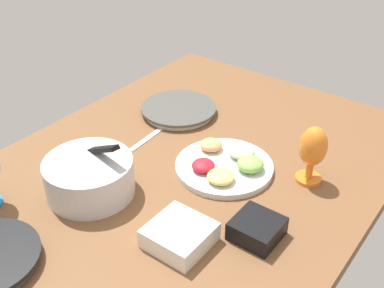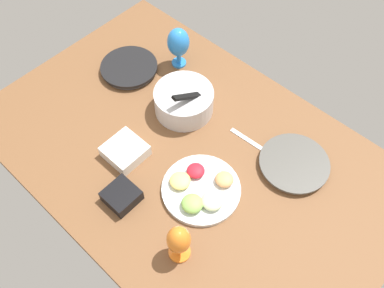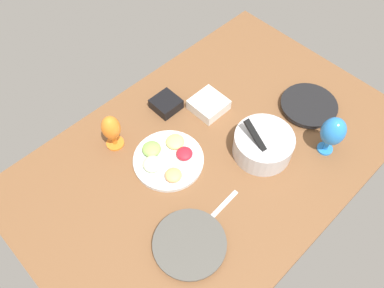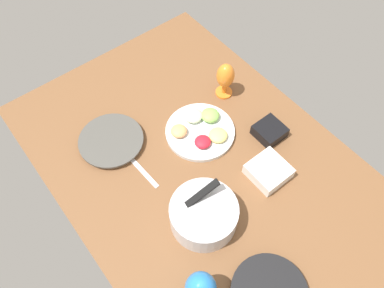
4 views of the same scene
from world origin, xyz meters
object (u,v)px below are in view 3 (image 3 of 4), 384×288
Objects in this scene: mixing_bowl at (263,144)px; hurricane_glass_orange at (111,129)px; dinner_plate_left at (309,106)px; square_bowl_black at (166,104)px; dinner_plate_right at (190,244)px; fruit_platter at (167,159)px; hurricane_glass_blue at (333,132)px; square_bowl_white at (209,104)px.

hurricane_glass_orange is (40.69, -45.13, 4.77)cm from mixing_bowl.
square_bowl_black is at bearing -44.63° from dinner_plate_left.
fruit_platter reaches higher than dinner_plate_right.
mixing_bowl is 46.62cm from square_bowl_black.
square_bowl_black is (-36.78, -53.00, 1.35)cm from dinner_plate_right.
hurricane_glass_blue reaches higher than dinner_plate_right.
square_bowl_white is at bearing 134.10° from square_bowl_black.
square_bowl_black is at bearing -74.83° from mixing_bowl.
hurricane_glass_blue reaches higher than square_bowl_white.
fruit_platter is at bearing -119.82° from dinner_plate_right.
mixing_bowl is (-48.96, -8.09, 4.18)cm from dinner_plate_right.
dinner_plate_left is at bearing 135.37° from square_bowl_black.
dinner_plate_right is at bearing 9.38° from mixing_bowl.
hurricane_glass_blue reaches higher than dinner_plate_left.
mixing_bowl is at bearing 88.32° from square_bowl_white.
square_bowl_black is at bearing -45.90° from square_bowl_white.
hurricane_glass_orange reaches higher than dinner_plate_left.
dinner_plate_left reaches higher than dinner_plate_right.
mixing_bowl is at bearing 0.90° from dinner_plate_left.
hurricane_glass_blue is at bearing 133.96° from hurricane_glass_orange.
dinner_plate_left is 82.20cm from dinner_plate_right.
fruit_platter is 28.21cm from square_bowl_black.
fruit_platter is (63.53, -23.17, 0.22)cm from dinner_plate_left.
hurricane_glass_blue is at bearing 117.07° from square_bowl_black.
mixing_bowl is at bearing 132.04° from hurricane_glass_orange.
square_bowl_white is at bearing -141.63° from dinner_plate_right.
hurricane_glass_orange reaches higher than fruit_platter.
fruit_platter is at bearing -37.62° from mixing_bowl.
hurricane_glass_blue is at bearing 138.38° from mixing_bowl.
mixing_bowl is 27.17cm from hurricane_glass_blue.
dinner_plate_right is 64.53cm from square_bowl_black.
dinner_plate_right is at bearing -7.83° from hurricane_glass_blue.
mixing_bowl is 0.84× the size of fruit_platter.
fruit_platter is at bearing 48.82° from square_bowl_black.
dinner_plate_right is 1.53× the size of hurricane_glass_orange.
square_bowl_white reaches higher than square_bowl_black.
mixing_bowl is at bearing -170.62° from dinner_plate_right.
hurricane_glass_orange is 29.51cm from square_bowl_black.
mixing_bowl is 2.16× the size of square_bowl_black.
fruit_platter is at bearing 13.68° from square_bowl_white.
square_bowl_black is (12.18, -44.91, -2.83)cm from mixing_bowl.
dinner_plate_left is at bearing -173.99° from dinner_plate_right.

